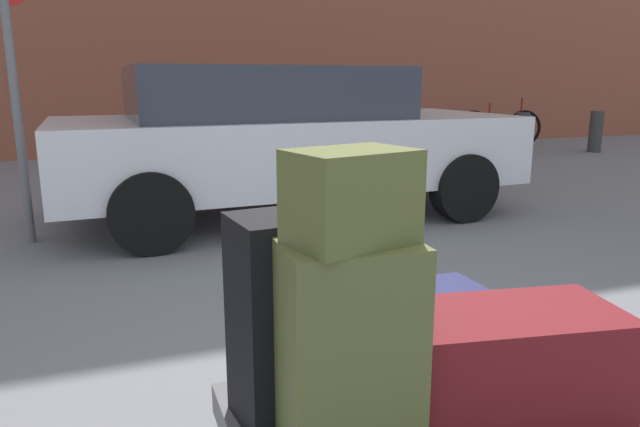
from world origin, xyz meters
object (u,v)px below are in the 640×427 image
Objects in this scene: duffel_bag_maroon_front_right at (508,362)px; parked_car at (284,138)px; bicycle_leaning at (498,128)px; bollard_kerb_near at (359,141)px; bollard_kerb_mid at (445,137)px; bollard_kerb_far at (522,134)px; duffel_bag_olive_topmost_pile at (351,197)px; bollard_corner at (596,132)px; suitcase_olive_front_left at (349,354)px; suitcase_black_rear_left at (294,317)px; duffel_bag_navy_stacked_top at (410,337)px; no_parking_sign at (11,60)px.

duffel_bag_maroon_front_right is 0.15× the size of parked_car.
bollard_kerb_near is at bearing -160.03° from bicycle_leaning.
duffel_bag_maroon_front_right is 4.15m from parked_car.
bollard_kerb_mid is (1.56, 0.00, 0.00)m from bollard_kerb_near.
duffel_bag_maroon_front_right is at bearing -110.46° from bollard_kerb_near.
bollard_kerb_far is (1.53, 0.00, 0.00)m from bollard_kerb_mid.
bollard_corner is at bearing 28.21° from duffel_bag_olive_topmost_pile.
suitcase_olive_front_left is at bearing 0.00° from duffel_bag_olive_topmost_pile.
suitcase_black_rear_left is 8.38m from bollard_kerb_mid.
duffel_bag_navy_stacked_top is at bearing -130.96° from bollard_kerb_far.
suitcase_olive_front_left is at bearing -113.97° from bollard_kerb_near.
suitcase_olive_front_left is 0.34× the size of bicycle_leaning.
bollard_kerb_mid is at bearing 180.00° from bollard_corner.
duffel_bag_navy_stacked_top is 3.91m from parked_car.
suitcase_olive_front_left is 0.91× the size of duffel_bag_maroon_front_right.
suitcase_olive_front_left is 0.78× the size of bollard_corner.
bicycle_leaning is at bearing 131.99° from bollard_corner.
bollard_kerb_near is at bearing 52.23° from duffel_bag_olive_topmost_pile.
bollard_kerb_near is at bearing 66.78° from duffel_bag_navy_stacked_top.
no_parking_sign is at bearing -156.71° from bollard_kerb_far.
no_parking_sign is at bearing 109.11° from suitcase_olive_front_left.
no_parking_sign is at bearing 123.12° from duffel_bag_maroon_front_right.
duffel_bag_maroon_front_right is 0.37× the size of bicycle_leaning.
duffel_bag_navy_stacked_top is at bearing -137.99° from bollard_corner.
bollard_corner is (7.90, 7.12, -0.26)m from suitcase_olive_front_left.
parked_car reaches higher than bollard_kerb_far.
suitcase_olive_front_left reaches higher than duffel_bag_navy_stacked_top.
bollard_corner is (7.97, 6.87, -0.27)m from suitcase_black_rear_left.
suitcase_olive_front_left is at bearing -73.30° from no_parking_sign.
duffel_bag_maroon_front_right is 10.23m from bollard_corner.
bollard_kerb_mid is at bearing 28.47° from no_parking_sign.
suitcase_olive_front_left is 0.54m from duffel_bag_maroon_front_right.
bollard_corner is at bearing 41.27° from duffel_bag_navy_stacked_top.
suitcase_black_rear_left is 7.60m from bollard_kerb_near.
no_parking_sign is (-2.25, -0.23, 0.69)m from parked_car.
parked_car is 7.10m from bicycle_leaning.
bollard_kerb_far is (5.18, 2.97, -0.39)m from parked_car.
parked_car reaches higher than duffel_bag_olive_topmost_pile.
duffel_bag_navy_stacked_top is at bearing 28.20° from duffel_bag_olive_topmost_pile.
duffel_bag_olive_topmost_pile reaches higher than bollard_kerb_mid.
bollard_kerb_near is 5.50m from no_parking_sign.
bollard_kerb_mid is at bearing 180.00° from bollard_kerb_far.
suitcase_black_rear_left is at bearing -132.61° from bollard_kerb_far.
suitcase_black_rear_left is at bearing -115.18° from bollard_kerb_near.
duffel_bag_navy_stacked_top is (0.35, 0.31, -0.14)m from suitcase_olive_front_left.
parked_car is 1.85× the size of no_parking_sign.
duffel_bag_navy_stacked_top is at bearing 131.41° from duffel_bag_maroon_front_right.
suitcase_olive_front_left is 7.79m from bollard_kerb_near.
parked_car is 7.46m from bollard_corner.
suitcase_olive_front_left is at bearing -123.56° from bollard_kerb_mid.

